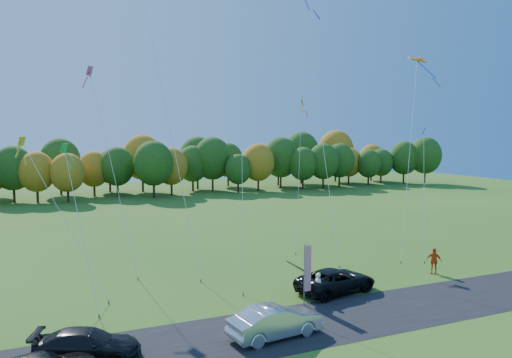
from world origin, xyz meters
name	(u,v)px	position (x,y,z in m)	size (l,w,h in m)	color
ground	(294,299)	(0.00, 0.00, 0.00)	(160.00, 160.00, 0.00)	#2C5B18
asphalt_strip	(329,320)	(0.00, -4.00, 0.01)	(90.00, 6.00, 0.01)	black
tree_line	(136,196)	(0.00, 55.00, 0.00)	(116.00, 12.00, 10.00)	#1E4711
black_suv	(336,280)	(3.06, 0.04, 0.77)	(2.57, 5.58, 1.55)	black
silver_sedan	(275,321)	(-3.65, -4.80, 0.81)	(1.72, 4.94, 1.63)	silver
dark_truck_a	(87,345)	(-12.63, -3.62, 0.70)	(1.96, 4.81, 1.40)	black
person_tailgate_a	(318,287)	(1.13, -0.97, 0.88)	(0.64, 0.42, 1.76)	white
person_tailgate_b	(309,281)	(1.34, 0.60, 0.79)	(0.77, 0.60, 1.59)	gray
person_east	(434,261)	(11.99, 0.82, 0.96)	(1.12, 0.47, 1.91)	#E15015
feather_flag	(307,268)	(0.13, -1.29, 2.28)	(0.50, 0.08, 3.74)	#999999
kite_delta_blue	(162,90)	(-5.75, 10.24, 13.51)	(4.56, 10.20, 27.50)	#4C3F33
kite_parafoil_orange	(318,112)	(7.99, 10.79, 12.10)	(5.03, 12.64, 24.54)	#4C3F33
kite_delta_red	(242,109)	(-1.21, 5.71, 11.97)	(4.44, 8.78, 24.50)	#4C3F33
kite_parafoil_rainbow	(410,151)	(15.32, 7.57, 8.75)	(8.98, 7.63, 17.89)	#4C3F33
kite_diamond_yellow	(63,218)	(-13.05, 6.34, 4.99)	(5.10, 5.86, 10.40)	#4C3F33
kite_diamond_green	(80,225)	(-12.21, 4.27, 4.84)	(1.83, 5.98, 9.98)	#4C3F33
kite_diamond_white	(299,171)	(7.29, 12.91, 6.88)	(4.37, 6.61, 14.22)	#4C3F33
kite_diamond_pink	(112,167)	(-9.28, 11.87, 7.77)	(2.76, 8.42, 16.03)	#4C3F33
kite_diamond_blue_low	(424,193)	(15.01, 5.34, 5.31)	(3.75, 4.62, 11.04)	#4C3F33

